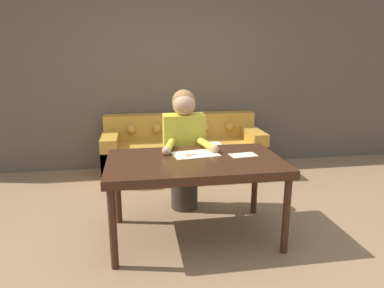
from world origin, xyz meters
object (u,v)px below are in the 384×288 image
Objects in this scene: couch at (183,152)px; person at (184,148)px; scissors at (193,155)px; dining_table at (195,167)px.

person is at bearing -96.92° from couch.
person is 0.48m from scissors.
couch is at bearing 85.77° from dining_table.
scissors is at bearing -89.00° from person.
person is (-0.13, -1.10, 0.36)m from couch.
person is at bearing 90.75° from dining_table.
couch is 1.64m from scissors.
dining_table is 6.66× the size of scissors.
scissors reaches higher than dining_table.
scissors is at bearing 89.79° from dining_table.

